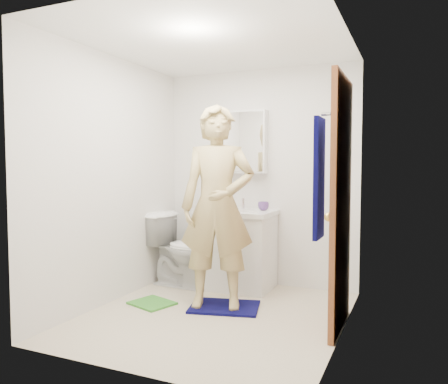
# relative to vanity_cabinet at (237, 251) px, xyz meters

# --- Properties ---
(floor) EXTENTS (2.20, 2.40, 0.02)m
(floor) POSITION_rel_vanity_cabinet_xyz_m (0.15, -0.91, -0.41)
(floor) COLOR beige
(floor) RESTS_ON ground
(ceiling) EXTENTS (2.20, 2.40, 0.02)m
(ceiling) POSITION_rel_vanity_cabinet_xyz_m (0.15, -0.91, 2.01)
(ceiling) COLOR white
(ceiling) RESTS_ON ground
(wall_back) EXTENTS (2.20, 0.02, 2.40)m
(wall_back) POSITION_rel_vanity_cabinet_xyz_m (0.15, 0.30, 0.80)
(wall_back) COLOR silver
(wall_back) RESTS_ON ground
(wall_front) EXTENTS (2.20, 0.02, 2.40)m
(wall_front) POSITION_rel_vanity_cabinet_xyz_m (0.15, -2.12, 0.80)
(wall_front) COLOR silver
(wall_front) RESTS_ON ground
(wall_left) EXTENTS (0.02, 2.40, 2.40)m
(wall_left) POSITION_rel_vanity_cabinet_xyz_m (-0.96, -0.91, 0.80)
(wall_left) COLOR silver
(wall_left) RESTS_ON ground
(wall_right) EXTENTS (0.02, 2.40, 2.40)m
(wall_right) POSITION_rel_vanity_cabinet_xyz_m (1.26, -0.91, 0.80)
(wall_right) COLOR silver
(wall_right) RESTS_ON ground
(vanity_cabinet) EXTENTS (0.75, 0.55, 0.80)m
(vanity_cabinet) POSITION_rel_vanity_cabinet_xyz_m (0.00, 0.00, 0.00)
(vanity_cabinet) COLOR white
(vanity_cabinet) RESTS_ON floor
(countertop) EXTENTS (0.79, 0.59, 0.05)m
(countertop) POSITION_rel_vanity_cabinet_xyz_m (0.00, 0.00, 0.43)
(countertop) COLOR white
(countertop) RESTS_ON vanity_cabinet
(sink_basin) EXTENTS (0.40, 0.40, 0.03)m
(sink_basin) POSITION_rel_vanity_cabinet_xyz_m (0.00, 0.00, 0.44)
(sink_basin) COLOR white
(sink_basin) RESTS_ON countertop
(faucet) EXTENTS (0.03, 0.03, 0.12)m
(faucet) POSITION_rel_vanity_cabinet_xyz_m (0.00, 0.18, 0.51)
(faucet) COLOR silver
(faucet) RESTS_ON countertop
(medicine_cabinet) EXTENTS (0.50, 0.12, 0.70)m
(medicine_cabinet) POSITION_rel_vanity_cabinet_xyz_m (0.00, 0.22, 1.20)
(medicine_cabinet) COLOR white
(medicine_cabinet) RESTS_ON wall_back
(mirror_panel) EXTENTS (0.46, 0.01, 0.66)m
(mirror_panel) POSITION_rel_vanity_cabinet_xyz_m (0.00, 0.16, 1.20)
(mirror_panel) COLOR white
(mirror_panel) RESTS_ON wall_back
(door) EXTENTS (0.05, 0.80, 2.05)m
(door) POSITION_rel_vanity_cabinet_xyz_m (1.22, -0.76, 0.62)
(door) COLOR brown
(door) RESTS_ON ground
(door_knob) EXTENTS (0.07, 0.07, 0.07)m
(door_knob) POSITION_rel_vanity_cabinet_xyz_m (1.18, -1.08, 0.55)
(door_knob) COLOR gold
(door_knob) RESTS_ON door
(towel) EXTENTS (0.03, 0.24, 0.80)m
(towel) POSITION_rel_vanity_cabinet_xyz_m (1.18, -1.48, 0.85)
(towel) COLOR #07063F
(towel) RESTS_ON wall_right
(towel_hook) EXTENTS (0.06, 0.02, 0.02)m
(towel_hook) POSITION_rel_vanity_cabinet_xyz_m (1.22, -1.48, 1.27)
(towel_hook) COLOR silver
(towel_hook) RESTS_ON wall_right
(toilet) EXTENTS (0.83, 0.51, 0.81)m
(toilet) POSITION_rel_vanity_cabinet_xyz_m (-0.58, -0.16, 0.01)
(toilet) COLOR white
(toilet) RESTS_ON floor
(bath_mat) EXTENTS (0.72, 0.59, 0.02)m
(bath_mat) POSITION_rel_vanity_cabinet_xyz_m (0.15, -0.69, -0.39)
(bath_mat) COLOR #07063F
(bath_mat) RESTS_ON floor
(green_rug) EXTENTS (0.47, 0.43, 0.02)m
(green_rug) POSITION_rel_vanity_cabinet_xyz_m (-0.54, -0.87, -0.39)
(green_rug) COLOR green
(green_rug) RESTS_ON floor
(soap_dispenser) EXTENTS (0.09, 0.10, 0.19)m
(soap_dispenser) POSITION_rel_vanity_cabinet_xyz_m (-0.28, -0.01, 0.54)
(soap_dispenser) COLOR #C85D6D
(soap_dispenser) RESTS_ON countertop
(toothbrush_cup) EXTENTS (0.15, 0.15, 0.09)m
(toothbrush_cup) POSITION_rel_vanity_cabinet_xyz_m (0.26, 0.12, 0.50)
(toothbrush_cup) COLOR #5F3E89
(toothbrush_cup) RESTS_ON countertop
(man) EXTENTS (0.78, 0.63, 1.87)m
(man) POSITION_rel_vanity_cabinet_xyz_m (0.09, -0.72, 0.56)
(man) COLOR tan
(man) RESTS_ON bath_mat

